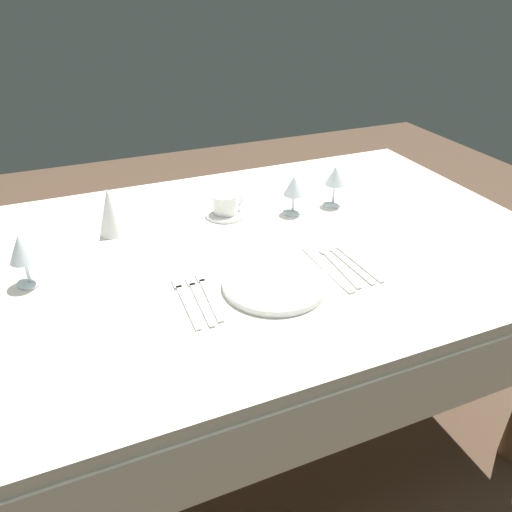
# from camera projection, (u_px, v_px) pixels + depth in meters

# --- Properties ---
(ground_plane) EXTENTS (6.00, 6.00, 0.00)m
(ground_plane) POSITION_uv_depth(u_px,v_px,m) (240.00, 427.00, 1.76)
(ground_plane) COLOR #4C3828
(dining_table) EXTENTS (1.80, 1.11, 0.74)m
(dining_table) POSITION_uv_depth(u_px,v_px,m) (236.00, 272.00, 1.42)
(dining_table) COLOR silver
(dining_table) RESTS_ON ground
(dinner_plate) EXTENTS (0.26, 0.26, 0.02)m
(dinner_plate) POSITION_uv_depth(u_px,v_px,m) (275.00, 283.00, 1.21)
(dinner_plate) COLOR white
(dinner_plate) RESTS_ON dining_table
(fork_outer) EXTENTS (0.03, 0.21, 0.00)m
(fork_outer) POSITION_uv_depth(u_px,v_px,m) (208.00, 294.00, 1.18)
(fork_outer) COLOR beige
(fork_outer) RESTS_ON dining_table
(fork_inner) EXTENTS (0.02, 0.21, 0.00)m
(fork_inner) POSITION_uv_depth(u_px,v_px,m) (199.00, 298.00, 1.17)
(fork_inner) COLOR beige
(fork_inner) RESTS_ON dining_table
(fork_salad) EXTENTS (0.02, 0.21, 0.00)m
(fork_salad) POSITION_uv_depth(u_px,v_px,m) (185.00, 301.00, 1.16)
(fork_salad) COLOR beige
(fork_salad) RESTS_ON dining_table
(dinner_knife) EXTENTS (0.02, 0.24, 0.00)m
(dinner_knife) POSITION_uv_depth(u_px,v_px,m) (328.00, 270.00, 1.27)
(dinner_knife) COLOR beige
(dinner_knife) RESTS_ON dining_table
(spoon_soup) EXTENTS (0.03, 0.21, 0.01)m
(spoon_soup) POSITION_uv_depth(u_px,v_px,m) (334.00, 262.00, 1.31)
(spoon_soup) COLOR beige
(spoon_soup) RESTS_ON dining_table
(spoon_dessert) EXTENTS (0.03, 0.22, 0.01)m
(spoon_dessert) POSITION_uv_depth(u_px,v_px,m) (343.00, 259.00, 1.32)
(spoon_dessert) COLOR beige
(spoon_dessert) RESTS_ON dining_table
(spoon_tea) EXTENTS (0.03, 0.23, 0.01)m
(spoon_tea) POSITION_uv_depth(u_px,v_px,m) (350.00, 256.00, 1.33)
(spoon_tea) COLOR beige
(spoon_tea) RESTS_ON dining_table
(saucer_left) EXTENTS (0.13, 0.13, 0.01)m
(saucer_left) POSITION_uv_depth(u_px,v_px,m) (226.00, 214.00, 1.55)
(saucer_left) COLOR white
(saucer_left) RESTS_ON dining_table
(coffee_cup_left) EXTENTS (0.10, 0.08, 0.06)m
(coffee_cup_left) POSITION_uv_depth(u_px,v_px,m) (226.00, 203.00, 1.54)
(coffee_cup_left) COLOR white
(coffee_cup_left) RESTS_ON saucer_left
(wine_glass_centre) EXTENTS (0.07, 0.07, 0.14)m
(wine_glass_centre) POSITION_uv_depth(u_px,v_px,m) (22.00, 251.00, 1.18)
(wine_glass_centre) COLOR silver
(wine_glass_centre) RESTS_ON dining_table
(wine_glass_left) EXTENTS (0.06, 0.06, 0.12)m
(wine_glass_left) POSITION_uv_depth(u_px,v_px,m) (294.00, 188.00, 1.53)
(wine_glass_left) COLOR silver
(wine_glass_left) RESTS_ON dining_table
(wine_glass_right) EXTENTS (0.06, 0.06, 0.13)m
(wine_glass_right) POSITION_uv_depth(u_px,v_px,m) (335.00, 178.00, 1.58)
(wine_glass_right) COLOR silver
(wine_glass_right) RESTS_ON dining_table
(napkin_folded) EXTENTS (0.08, 0.08, 0.14)m
(napkin_folded) POSITION_uv_depth(u_px,v_px,m) (110.00, 211.00, 1.41)
(napkin_folded) COLOR white
(napkin_folded) RESTS_ON dining_table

